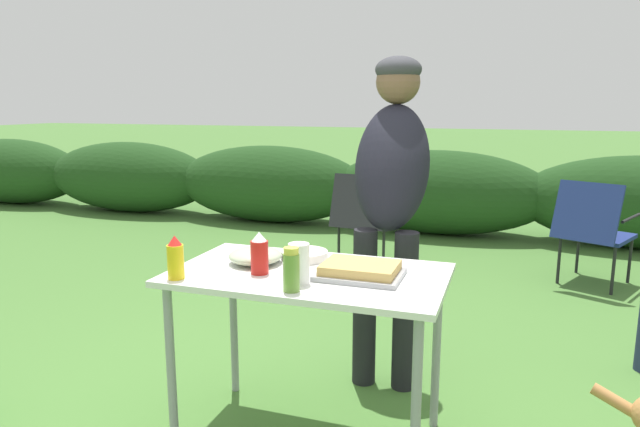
% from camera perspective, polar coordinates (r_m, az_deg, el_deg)
% --- Properties ---
extents(shrub_hedge, '(14.40, 0.90, 0.91)m').
position_cam_1_polar(shrub_hedge, '(6.32, 11.73, 2.11)').
color(shrub_hedge, '#1E4219').
rests_on(shrub_hedge, ground).
extents(folding_table, '(1.10, 0.64, 0.74)m').
position_cam_1_polar(folding_table, '(2.34, -1.12, -7.66)').
color(folding_table, silver).
rests_on(folding_table, ground).
extents(food_tray, '(0.33, 0.25, 0.06)m').
position_cam_1_polar(food_tray, '(2.24, 4.03, -5.73)').
color(food_tray, '#9E9EA3').
rests_on(food_tray, folding_table).
extents(plate_stack, '(0.20, 0.20, 0.04)m').
position_cam_1_polar(plate_stack, '(2.49, -1.56, -4.18)').
color(plate_stack, white).
rests_on(plate_stack, folding_table).
extents(mixing_bowl, '(0.23, 0.23, 0.07)m').
position_cam_1_polar(mixing_bowl, '(2.44, -6.47, -4.22)').
color(mixing_bowl, '#ADBC99').
rests_on(mixing_bowl, folding_table).
extents(paper_cup_stack, '(0.08, 0.08, 0.15)m').
position_cam_1_polar(paper_cup_stack, '(2.15, -2.12, -5.01)').
color(paper_cup_stack, white).
rests_on(paper_cup_stack, folding_table).
extents(ketchup_bottle, '(0.07, 0.07, 0.17)m').
position_cam_1_polar(ketchup_bottle, '(2.28, -6.08, -4.03)').
color(ketchup_bottle, red).
rests_on(ketchup_bottle, folding_table).
extents(relish_jar, '(0.06, 0.06, 0.16)m').
position_cam_1_polar(relish_jar, '(2.06, -2.89, -5.67)').
color(relish_jar, olive).
rests_on(relish_jar, folding_table).
extents(mustard_bottle, '(0.06, 0.06, 0.17)m').
position_cam_1_polar(mustard_bottle, '(2.27, -14.26, -4.36)').
color(mustard_bottle, yellow).
rests_on(mustard_bottle, folding_table).
extents(standing_person_in_navy_coat, '(0.39, 0.50, 1.64)m').
position_cam_1_polar(standing_person_in_navy_coat, '(2.85, 7.16, 3.19)').
color(standing_person_in_navy_coat, black).
rests_on(standing_person_in_navy_coat, ground).
extents(camp_chair_green_behind_table, '(0.67, 0.73, 0.83)m').
position_cam_1_polar(camp_chair_green_behind_table, '(4.85, 25.62, -1.29)').
color(camp_chair_green_behind_table, navy).
rests_on(camp_chair_green_behind_table, ground).
extents(camp_chair_near_hedge, '(0.52, 0.63, 0.83)m').
position_cam_1_polar(camp_chair_near_hedge, '(4.86, 4.50, -0.20)').
color(camp_chair_near_hedge, '#232328').
rests_on(camp_chair_near_hedge, ground).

